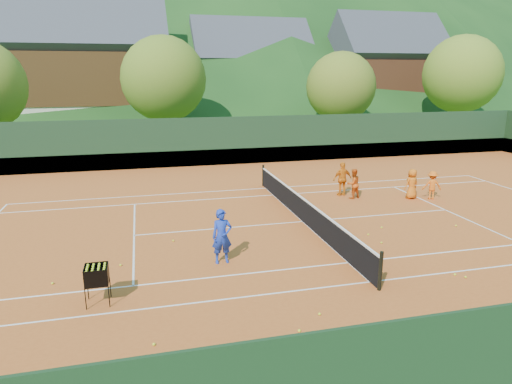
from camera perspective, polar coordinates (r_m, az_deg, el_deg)
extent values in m
plane|color=#2B5219|center=(17.97, 5.88, -3.76)|extent=(400.00, 400.00, 0.00)
cube|color=#B3501D|center=(17.96, 5.88, -3.73)|extent=(40.00, 24.00, 0.02)
imported|color=#1A34AB|center=(13.89, -4.28, -5.56)|extent=(0.63, 0.42, 1.69)
imported|color=#CE5012|center=(21.45, 12.06, 1.02)|extent=(0.78, 0.67, 1.38)
imported|color=orange|center=(21.80, 10.76, 1.61)|extent=(0.96, 0.46, 1.60)
imported|color=#D76213|center=(22.10, 18.90, 0.96)|extent=(0.74, 0.55, 1.40)
imported|color=orange|center=(22.35, 21.14, 0.80)|extent=(0.95, 0.72, 1.31)
sphere|color=#D3EB27|center=(13.96, -24.10, -10.38)|extent=(0.07, 0.07, 0.07)
sphere|color=#D3EB27|center=(16.20, 15.41, -6.12)|extent=(0.07, 0.07, 0.07)
sphere|color=#D3EB27|center=(10.48, -12.65, -18.09)|extent=(0.07, 0.07, 0.07)
sphere|color=#D3EB27|center=(14.48, -16.59, -8.75)|extent=(0.07, 0.07, 0.07)
sphere|color=#D3EB27|center=(14.46, 23.60, -9.44)|extent=(0.07, 0.07, 0.07)
sphere|color=#D3EB27|center=(16.87, 13.85, -5.17)|extent=(0.07, 0.07, 0.07)
sphere|color=#D3EB27|center=(10.74, 5.44, -16.87)|extent=(0.07, 0.07, 0.07)
sphere|color=#D3EB27|center=(16.05, -10.30, -6.00)|extent=(0.07, 0.07, 0.07)
sphere|color=#D3EB27|center=(9.38, 10.27, -22.34)|extent=(0.07, 0.07, 0.07)
sphere|color=#D3EB27|center=(18.88, 23.73, -3.87)|extent=(0.07, 0.07, 0.07)
sphere|color=#D3EB27|center=(10.73, 21.34, -17.94)|extent=(0.07, 0.07, 0.07)
sphere|color=#D3EB27|center=(17.73, 15.43, -4.30)|extent=(0.07, 0.07, 0.07)
sphere|color=#D3EB27|center=(11.42, 7.95, -14.87)|extent=(0.07, 0.07, 0.07)
sphere|color=#D3EB27|center=(14.42, 24.72, -9.63)|extent=(0.07, 0.07, 0.07)
sphere|color=#D3EB27|center=(14.13, -20.69, -9.71)|extent=(0.07, 0.07, 0.07)
cube|color=white|center=(13.32, 14.07, -10.84)|extent=(23.77, 0.06, 0.00)
cube|color=white|center=(22.98, 1.23, 0.49)|extent=(23.77, 0.06, 0.00)
cube|color=white|center=(14.42, 11.51, -8.64)|extent=(23.77, 0.06, 0.00)
cube|color=white|center=(21.70, 2.19, -0.37)|extent=(23.77, 0.06, 0.00)
cube|color=silver|center=(16.96, -14.99, -5.25)|extent=(0.06, 8.23, 0.00)
cube|color=white|center=(20.96, 22.57, -2.07)|extent=(0.06, 8.23, 0.00)
cube|color=white|center=(17.96, 5.88, -3.69)|extent=(12.80, 0.06, 0.00)
cube|color=white|center=(17.96, 5.88, -3.69)|extent=(0.06, 10.97, 0.00)
cube|color=black|center=(17.83, 5.92, -2.32)|extent=(0.03, 11.97, 0.90)
cube|color=white|center=(17.69, 5.96, -0.87)|extent=(0.05, 11.97, 0.06)
cylinder|color=black|center=(12.70, 15.29, -9.51)|extent=(0.10, 0.10, 1.10)
cylinder|color=black|center=(23.32, 0.91, 2.08)|extent=(0.10, 0.10, 1.10)
cube|color=black|center=(28.91, -2.20, 6.45)|extent=(40.00, 0.05, 3.00)
cube|color=#185527|center=(29.07, -2.18, 4.50)|extent=(40.40, 0.05, 1.00)
cylinder|color=black|center=(12.19, -20.53, -12.46)|extent=(0.02, 0.02, 0.55)
cylinder|color=black|center=(12.13, -17.89, -12.35)|extent=(0.02, 0.02, 0.55)
cylinder|color=black|center=(12.68, -20.28, -11.34)|extent=(0.02, 0.02, 0.55)
cylinder|color=black|center=(12.62, -17.75, -11.23)|extent=(0.02, 0.02, 0.55)
cube|color=black|center=(12.28, -19.22, -10.69)|extent=(0.55, 0.55, 0.02)
cube|color=black|center=(11.94, -19.42, -10.26)|extent=(0.55, 0.02, 0.45)
cube|color=black|center=(12.44, -19.21, -9.21)|extent=(0.55, 0.02, 0.45)
cube|color=black|center=(12.22, -20.61, -9.78)|extent=(0.02, 0.55, 0.45)
cube|color=black|center=(12.16, -18.01, -9.67)|extent=(0.02, 0.55, 0.45)
sphere|color=#CCE526|center=(11.95, -20.46, -9.33)|extent=(0.07, 0.07, 0.07)
sphere|color=#CCE526|center=(12.08, -20.39, -9.08)|extent=(0.07, 0.07, 0.07)
sphere|color=#CCE526|center=(12.20, -20.33, -8.82)|extent=(0.07, 0.07, 0.07)
sphere|color=#CCE526|center=(12.33, -20.27, -8.57)|extent=(0.07, 0.07, 0.07)
sphere|color=#CCE526|center=(11.94, -19.80, -9.31)|extent=(0.07, 0.07, 0.07)
sphere|color=#CCE526|center=(12.06, -19.74, -9.05)|extent=(0.07, 0.07, 0.07)
sphere|color=#CCE526|center=(12.19, -19.68, -8.79)|extent=(0.07, 0.07, 0.07)
sphere|color=#CCE526|center=(12.31, -19.63, -8.54)|extent=(0.07, 0.07, 0.07)
sphere|color=#CCE526|center=(11.92, -19.14, -9.28)|extent=(0.07, 0.07, 0.07)
sphere|color=#CCE526|center=(12.05, -19.09, -9.02)|extent=(0.07, 0.07, 0.07)
sphere|color=#CCE526|center=(12.17, -19.04, -8.76)|extent=(0.07, 0.07, 0.07)
sphere|color=#CCE526|center=(12.30, -18.99, -8.51)|extent=(0.07, 0.07, 0.07)
sphere|color=#CCE526|center=(11.91, -18.48, -9.24)|extent=(0.07, 0.07, 0.07)
sphere|color=#CCE526|center=(12.03, -18.43, -8.99)|extent=(0.07, 0.07, 0.07)
sphere|color=#CCE526|center=(12.16, -18.39, -8.73)|extent=(0.07, 0.07, 0.07)
sphere|color=#CCE526|center=(12.28, -18.35, -8.48)|extent=(0.07, 0.07, 0.07)
cube|color=beige|center=(46.36, -19.38, 8.66)|extent=(12.00, 9.00, 2.88)
cube|color=#3B2310|center=(46.17, -19.78, 13.19)|extent=(12.24, 9.18, 4.48)
cube|color=#3F3F46|center=(46.22, -20.10, 16.70)|extent=(13.80, 9.93, 9.93)
cube|color=beige|center=(51.58, -0.77, 9.81)|extent=(11.00, 8.00, 2.52)
cube|color=#391B0F|center=(51.40, -0.78, 13.38)|extent=(11.22, 8.16, 3.92)
cube|color=#3E3E45|center=(51.41, -0.79, 16.24)|extent=(12.65, 8.82, 8.82)
cube|color=beige|center=(52.97, 15.40, 9.52)|extent=(10.00, 8.00, 2.70)
cube|color=#3A1C0F|center=(52.80, 15.66, 13.24)|extent=(10.20, 8.16, 4.20)
cube|color=#3C3C43|center=(52.83, 15.87, 16.16)|extent=(11.50, 8.82, 8.82)
cylinder|color=#3F2619|center=(36.28, -11.13, 7.75)|extent=(0.36, 0.36, 2.88)
sphere|color=#466C1C|center=(36.04, -11.44, 13.69)|extent=(6.40, 6.40, 6.40)
cylinder|color=#422C1A|center=(38.69, 10.33, 7.93)|extent=(0.36, 0.36, 2.52)
sphere|color=#4F6D1D|center=(38.46, 10.56, 12.80)|extent=(5.60, 5.60, 5.60)
cylinder|color=#3C2518|center=(45.74, 23.80, 8.29)|extent=(0.36, 0.36, 3.06)
sphere|color=#4E751F|center=(45.56, 24.33, 13.27)|extent=(6.80, 6.80, 6.80)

